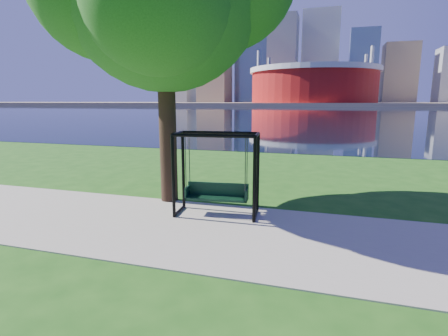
% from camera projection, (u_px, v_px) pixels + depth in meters
% --- Properties ---
extents(ground, '(900.00, 900.00, 0.00)m').
position_uv_depth(ground, '(227.00, 225.00, 8.32)').
color(ground, '#1E5114').
rests_on(ground, ground).
extents(path, '(120.00, 4.00, 0.03)m').
position_uv_depth(path, '(220.00, 232.00, 7.85)').
color(path, '#9E937F').
rests_on(path, ground).
extents(river, '(900.00, 180.00, 0.02)m').
position_uv_depth(river, '(323.00, 111.00, 104.18)').
color(river, black).
rests_on(river, ground).
extents(far_bank, '(900.00, 228.00, 2.00)m').
position_uv_depth(far_bank, '(329.00, 104.00, 295.73)').
color(far_bank, '#937F60').
rests_on(far_bank, ground).
extents(stadium, '(83.00, 83.00, 32.00)m').
position_uv_depth(stadium, '(313.00, 84.00, 229.37)').
color(stadium, maroon).
rests_on(stadium, far_bank).
extents(skyline, '(392.00, 66.00, 96.50)m').
position_uv_depth(skyline, '(326.00, 63.00, 302.98)').
color(skyline, gray).
rests_on(skyline, far_bank).
extents(swing, '(2.17, 1.12, 2.14)m').
position_uv_depth(swing, '(217.00, 176.00, 8.84)').
color(swing, black).
rests_on(swing, ground).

